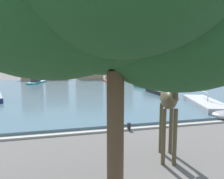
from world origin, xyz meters
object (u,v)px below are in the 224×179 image
object	(u,v)px
sailboat_orange	(143,83)
sailboat_yellow	(136,79)
sailboat_teal	(37,82)
mooring_bollard	(129,127)
sailboat_grey	(208,106)
shade_tree	(119,2)
sailboat_black	(162,93)
giraffe_statue	(169,101)
sailboat_green	(146,86)
sailboat_red	(110,81)

from	to	relation	value
sailboat_orange	sailboat_yellow	distance (m)	9.85
sailboat_teal	mooring_bollard	xyz separation A→B (m)	(9.22, -35.32, -0.30)
sailboat_orange	sailboat_grey	bearing A→B (deg)	-97.28
mooring_bollard	shade_tree	bearing A→B (deg)	-110.76
sailboat_black	sailboat_yellow	xyz separation A→B (m)	(5.32, 24.01, 0.23)
giraffe_statue	sailboat_grey	bearing A→B (deg)	42.93
sailboat_yellow	sailboat_green	bearing A→B (deg)	-104.35
sailboat_black	sailboat_orange	world-z (taller)	sailboat_orange
mooring_bollard	sailboat_black	bearing A→B (deg)	54.60
sailboat_green	sailboat_black	bearing A→B (deg)	-98.41
sailboat_red	mooring_bollard	size ratio (longest dim) A/B	13.47
sailboat_teal	sailboat_orange	bearing A→B (deg)	-20.91
giraffe_statue	mooring_bollard	distance (m)	5.09
sailboat_green	sailboat_black	xyz separation A→B (m)	(-1.13, -7.63, -0.20)
sailboat_teal	shade_tree	distance (m)	43.96
sailboat_teal	mooring_bollard	world-z (taller)	sailboat_teal
sailboat_yellow	sailboat_orange	bearing A→B (deg)	-102.09
sailboat_red	sailboat_black	bearing A→B (deg)	-85.56
sailboat_teal	sailboat_yellow	world-z (taller)	sailboat_yellow
sailboat_black	shade_tree	distance (m)	24.44
sailboat_grey	mooring_bollard	size ratio (longest dim) A/B	19.25
sailboat_green	mooring_bollard	size ratio (longest dim) A/B	16.48
sailboat_yellow	mooring_bollard	size ratio (longest dim) A/B	15.70
sailboat_black	sailboat_orange	xyz separation A→B (m)	(3.25, 14.38, 0.13)
sailboat_green	sailboat_yellow	distance (m)	16.91
shade_tree	sailboat_yellow	bearing A→B (deg)	68.75
sailboat_teal	sailboat_orange	size ratio (longest dim) A/B	0.89
sailboat_green	sailboat_orange	distance (m)	7.08
sailboat_orange	shade_tree	distance (m)	38.53
sailboat_red	mooring_bollard	xyz separation A→B (m)	(-7.28, -35.42, -0.28)
giraffe_statue	sailboat_black	distance (m)	19.39
sailboat_orange	shade_tree	xyz separation A→B (m)	(-15.29, -35.00, 5.10)
sailboat_black	sailboat_red	world-z (taller)	sailboat_red
sailboat_black	sailboat_grey	bearing A→B (deg)	-88.05
sailboat_teal	sailboat_grey	world-z (taller)	sailboat_grey
sailboat_black	sailboat_orange	bearing A→B (deg)	77.25
sailboat_green	sailboat_orange	bearing A→B (deg)	72.52
sailboat_black	sailboat_yellow	bearing A→B (deg)	77.51
giraffe_statue	sailboat_black	world-z (taller)	sailboat_black
sailboat_green	giraffe_statue	bearing A→B (deg)	-111.70
sailboat_grey	mooring_bollard	xyz separation A→B (m)	(-9.34, -3.96, -0.16)
sailboat_black	sailboat_yellow	world-z (taller)	sailboat_yellow
giraffe_statue	sailboat_teal	bearing A→B (deg)	103.48
giraffe_statue	sailboat_grey	xyz separation A→B (m)	(9.03, 8.40, -2.31)
sailboat_yellow	shade_tree	size ratio (longest dim) A/B	1.01
sailboat_red	shade_tree	bearing A→B (deg)	-103.34
sailboat_black	mooring_bollard	world-z (taller)	sailboat_black
sailboat_teal	sailboat_grey	distance (m)	36.44
sailboat_black	sailboat_red	xyz separation A→B (m)	(-1.76, 22.70, 0.11)
sailboat_grey	sailboat_red	size ratio (longest dim) A/B	1.43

